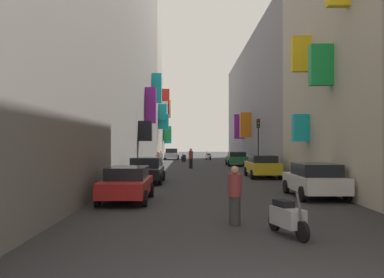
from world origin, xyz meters
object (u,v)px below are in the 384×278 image
Objects in this scene: pedestrian_crossing at (161,162)px; pedestrian_near_right at (235,196)px; traffic_light_near_corner at (258,135)px; pedestrian_mid_street at (191,158)px; scooter_white at (208,157)px; scooter_silver at (287,217)px; parked_car_black at (146,169)px; pedestrian_near_left at (158,165)px; parked_car_silver at (172,154)px; scooter_black at (184,158)px; parked_car_red at (127,183)px; parked_car_yellow at (262,166)px; parked_car_green at (237,158)px; parked_car_white at (315,179)px.

pedestrian_crossing is 1.05× the size of pedestrian_near_right.
pedestrian_mid_street is at bearing 159.85° from traffic_light_near_corner.
scooter_silver is (-0.17, -44.53, -0.00)m from scooter_white.
pedestrian_near_left is at bearing 80.05° from parked_car_black.
scooter_black is (1.73, -7.48, -0.31)m from parked_car_silver.
parked_car_red is 0.99× the size of parked_car_black.
parked_car_yellow is 2.47× the size of pedestrian_near_left.
parked_car_green is 0.92× the size of parked_car_yellow.
pedestrian_crossing is at bearing -123.03° from parked_car_green.
parked_car_black is at bearing 106.88° from pedestrian_near_right.
pedestrian_near_right is (3.71, -12.21, 0.06)m from parked_car_black.
traffic_light_near_corner is (1.04, -6.67, 2.18)m from parked_car_green.
traffic_light_near_corner is at bearing -69.68° from parked_car_silver.
pedestrian_near_left reaches higher than parked_car_silver.
scooter_black is 6.37m from scooter_white.
pedestrian_mid_street is 0.42× the size of traffic_light_near_corner.
traffic_light_near_corner is (0.98, 7.42, 2.14)m from parked_car_yellow.
parked_car_green is at bearing 90.25° from parked_car_yellow.
parked_car_red is 14.57m from pedestrian_crossing.
parked_car_yellow is at bearing -85.30° from scooter_white.
parked_car_green is 13.52m from scooter_white.
parked_car_silver is (-7.09, 15.29, 0.04)m from parked_car_green.
parked_car_silver is at bearing 114.87° from parked_car_green.
traffic_light_near_corner is (5.63, -2.06, 2.02)m from pedestrian_mid_street.
parked_car_black is 2.41× the size of pedestrian_crossing.
parked_car_yellow is (7.24, 11.02, 0.06)m from parked_car_red.
parked_car_green is 26.11m from parked_car_red.
pedestrian_mid_street is 6.32m from traffic_light_near_corner.
pedestrian_near_right is at bearing -73.12° from parked_car_black.
parked_car_white is 2.33× the size of scooter_silver.
parked_car_silver is at bearing 89.87° from parked_car_red.
pedestrian_near_left reaches higher than pedestrian_crossing.
scooter_white is (-2.26, 27.43, -0.31)m from parked_car_yellow.
scooter_black is (-5.36, 7.81, -0.27)m from parked_car_green.
scooter_black is at bearing 103.91° from parked_car_yellow.
parked_car_white is at bearing -79.61° from scooter_black.
pedestrian_mid_street is at bearing -86.41° from scooter_black.
parked_car_green is at bearing -65.13° from parked_car_silver.
parked_car_yellow reaches higher than parked_car_black.
parked_car_red is 0.95× the size of traffic_light_near_corner.
pedestrian_near_right reaches higher than parked_car_yellow.
parked_car_black reaches higher than parked_car_white.
traffic_light_near_corner is at bearing 65.97° from parked_car_red.
pedestrian_mid_street is (2.27, 5.93, 0.04)m from pedestrian_crossing.
parked_car_yellow is 10.56m from pedestrian_mid_street.
pedestrian_near_right is at bearing -91.72° from scooter_white.
parked_car_silver is 5.28m from scooter_white.
pedestrian_crossing is at bearing -110.92° from pedestrian_mid_street.
parked_car_silver is at bearing 94.56° from pedestrian_near_right.
pedestrian_crossing is 0.99× the size of pedestrian_near_left.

